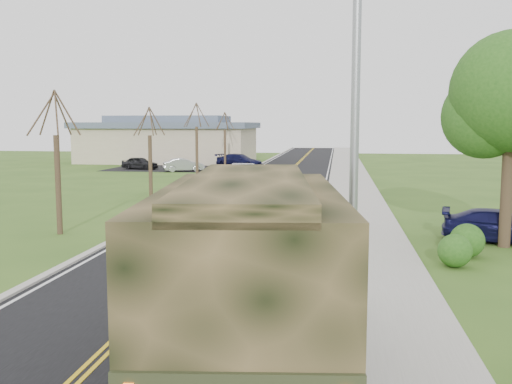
% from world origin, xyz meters
% --- Properties ---
extents(ground, '(160.00, 160.00, 0.00)m').
position_xyz_m(ground, '(0.00, 0.00, 0.00)').
color(ground, '#35541C').
rests_on(ground, ground).
extents(road, '(8.00, 120.00, 0.01)m').
position_xyz_m(road, '(0.00, 40.00, 0.01)').
color(road, black).
rests_on(road, ground).
extents(curb_right, '(0.30, 120.00, 0.12)m').
position_xyz_m(curb_right, '(4.15, 40.00, 0.06)').
color(curb_right, '#9E998E').
rests_on(curb_right, ground).
extents(sidewalk_right, '(3.20, 120.00, 0.10)m').
position_xyz_m(sidewalk_right, '(5.90, 40.00, 0.05)').
color(sidewalk_right, '#9E998E').
rests_on(sidewalk_right, ground).
extents(curb_left, '(0.30, 120.00, 0.10)m').
position_xyz_m(curb_left, '(-4.15, 40.00, 0.05)').
color(curb_left, '#9E998E').
rests_on(curb_left, ground).
extents(street_light, '(1.65, 0.22, 8.00)m').
position_xyz_m(street_light, '(4.90, -0.50, 4.43)').
color(street_light, gray).
rests_on(street_light, ground).
extents(leafy_tree, '(4.83, 4.50, 8.10)m').
position_xyz_m(leafy_tree, '(11.00, 10.01, 5.49)').
color(leafy_tree, '#38281C').
rests_on(leafy_tree, ground).
extents(bare_tree_a, '(1.93, 2.26, 6.08)m').
position_xyz_m(bare_tree_a, '(-7.00, 10.00, 2.63)').
color(bare_tree_a, '#38281C').
rests_on(bare_tree_a, ground).
extents(bare_tree_b, '(1.83, 2.14, 5.73)m').
position_xyz_m(bare_tree_b, '(-7.00, 22.00, 2.48)').
color(bare_tree_b, '#38281C').
rests_on(bare_tree_b, ground).
extents(bare_tree_c, '(2.04, 2.39, 6.42)m').
position_xyz_m(bare_tree_c, '(-7.00, 34.00, 2.78)').
color(bare_tree_c, '#38281C').
rests_on(bare_tree_c, ground).
extents(bare_tree_d, '(1.88, 2.20, 5.91)m').
position_xyz_m(bare_tree_d, '(-7.00, 46.00, 2.55)').
color(bare_tree_d, '#38281C').
rests_on(bare_tree_d, ground).
extents(commercial_building, '(25.50, 21.50, 5.65)m').
position_xyz_m(commercial_building, '(-15.98, 55.97, 2.69)').
color(commercial_building, tan).
rests_on(commercial_building, ground).
extents(military_truck, '(3.54, 7.96, 3.84)m').
position_xyz_m(military_truck, '(3.23, -3.21, 2.20)').
color(military_truck, black).
rests_on(military_truck, ground).
extents(suv_champagne, '(2.40, 4.87, 1.33)m').
position_xyz_m(suv_champagne, '(-3.00, 14.53, 0.67)').
color(suv_champagne, tan).
rests_on(suv_champagne, ground).
extents(sedan_silver, '(1.81, 4.77, 1.55)m').
position_xyz_m(sedan_silver, '(-2.79, 31.63, 0.78)').
color(sedan_silver, '#ACACB1').
rests_on(sedan_silver, ground).
extents(pickup_navy, '(4.73, 2.65, 1.29)m').
position_xyz_m(pickup_navy, '(11.09, 10.88, 0.65)').
color(pickup_navy, '#0E0E35').
rests_on(pickup_navy, ground).
extents(utility_box_near, '(0.70, 0.63, 0.80)m').
position_xyz_m(utility_box_near, '(4.60, 1.49, 0.50)').
color(utility_box_near, '#174121').
rests_on(utility_box_near, sidewalk_right).
extents(lot_car_dark, '(4.07, 2.39, 1.30)m').
position_xyz_m(lot_car_dark, '(-15.54, 43.90, 0.65)').
color(lot_car_dark, black).
rests_on(lot_car_dark, ground).
extents(lot_car_silver, '(4.19, 2.88, 1.31)m').
position_xyz_m(lot_car_silver, '(-10.36, 42.00, 0.65)').
color(lot_car_silver, '#AAABAF').
rests_on(lot_car_silver, ground).
extents(lot_car_navy, '(5.56, 3.55, 1.50)m').
position_xyz_m(lot_car_navy, '(-5.66, 47.28, 0.75)').
color(lot_car_navy, black).
rests_on(lot_car_navy, ground).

